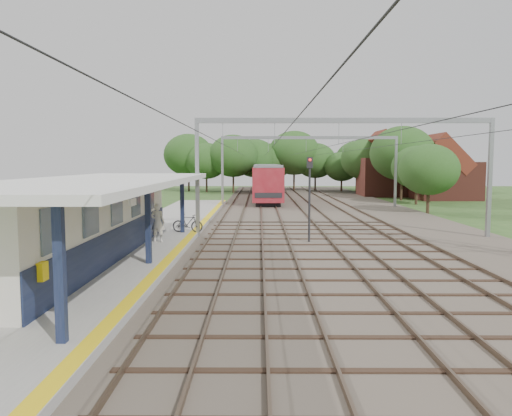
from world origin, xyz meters
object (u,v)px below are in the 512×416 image
object	(u,v)px
person	(158,222)
bicycle	(188,223)
train	(266,179)
signal_post	(310,188)

from	to	relation	value
person	bicycle	bearing A→B (deg)	-97.07
person	train	bearing A→B (deg)	-89.03
bicycle	signal_post	size ratio (longest dim) A/B	0.38
person	train	size ratio (longest dim) A/B	0.05
person	signal_post	world-z (taller)	signal_post
person	bicycle	xyz separation A→B (m)	(1.04, 3.52, -0.46)
train	signal_post	xyz separation A→B (m)	(1.85, -40.00, 0.80)
bicycle	signal_post	distance (m)	7.53
person	train	xyz separation A→B (m)	(6.14, 41.62, 0.92)
bicycle	train	bearing A→B (deg)	0.18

